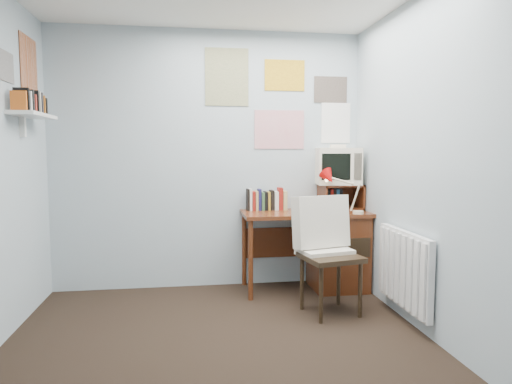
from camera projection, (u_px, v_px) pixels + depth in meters
ground at (224, 367)px, 2.84m from camera, size 3.50×3.50×0.00m
back_wall at (209, 160)px, 4.45m from camera, size 3.00×0.02×2.50m
right_wall at (454, 165)px, 2.95m from camera, size 0.02×3.50×2.50m
desk at (332, 247)px, 4.43m from camera, size 1.20×0.55×0.76m
desk_chair at (331, 257)px, 3.74m from camera, size 0.56×0.55×0.94m
desk_lamp at (359, 194)px, 4.20m from camera, size 0.27×0.23×0.37m
tv_riser at (341, 197)px, 4.52m from camera, size 0.40×0.30×0.25m
crt_tv at (338, 164)px, 4.50m from camera, size 0.46×0.43×0.39m
book_row at (277, 199)px, 4.49m from camera, size 0.60×0.14×0.22m
radiator at (404, 269)px, 3.56m from camera, size 0.09×0.80×0.60m
wall_shelf at (33, 115)px, 3.57m from camera, size 0.20×0.62×0.24m
posters_back at (280, 99)px, 4.49m from camera, size 1.20×0.01×0.90m
posters_left at (18, 65)px, 3.52m from camera, size 0.01×0.70×0.60m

